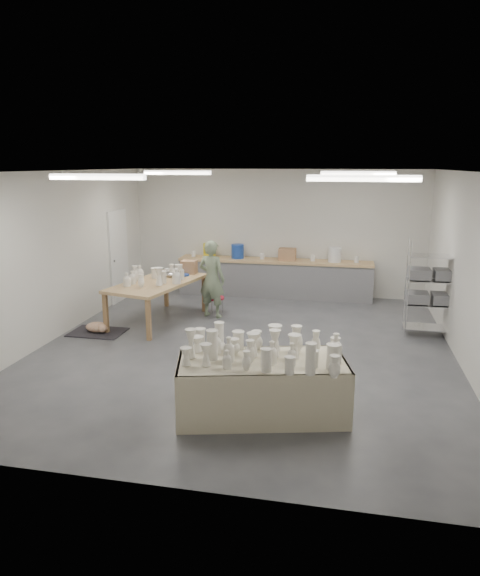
% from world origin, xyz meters
% --- Properties ---
extents(room, '(8.00, 8.02, 3.00)m').
position_xyz_m(room, '(-0.11, 0.08, 2.06)').
color(room, '#424449').
rests_on(room, ground).
extents(back_counter, '(4.60, 0.60, 1.24)m').
position_xyz_m(back_counter, '(-0.01, 3.68, 0.49)').
color(back_counter, tan).
rests_on(back_counter, ground).
extents(wire_shelf, '(0.88, 0.48, 1.80)m').
position_xyz_m(wire_shelf, '(3.20, 1.40, 0.92)').
color(wire_shelf, silver).
rests_on(wire_shelf, ground).
extents(drying_table, '(2.28, 1.49, 1.11)m').
position_xyz_m(drying_table, '(0.67, -2.29, 0.43)').
color(drying_table, olive).
rests_on(drying_table, ground).
extents(work_table, '(1.58, 2.40, 1.18)m').
position_xyz_m(work_table, '(-1.98, 1.27, 0.84)').
color(work_table, tan).
rests_on(work_table, ground).
extents(rug, '(1.00, 0.70, 0.02)m').
position_xyz_m(rug, '(-2.90, 0.28, 0.01)').
color(rug, black).
rests_on(rug, ground).
extents(cat, '(0.46, 0.35, 0.19)m').
position_xyz_m(cat, '(-2.88, 0.27, 0.12)').
color(cat, white).
rests_on(cat, rug).
extents(potter, '(0.67, 0.53, 1.61)m').
position_xyz_m(potter, '(-1.04, 1.75, 0.81)').
color(potter, gray).
rests_on(potter, ground).
extents(red_stool, '(0.47, 0.47, 0.35)m').
position_xyz_m(red_stool, '(-1.04, 2.02, 0.32)').
color(red_stool, red).
rests_on(red_stool, ground).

